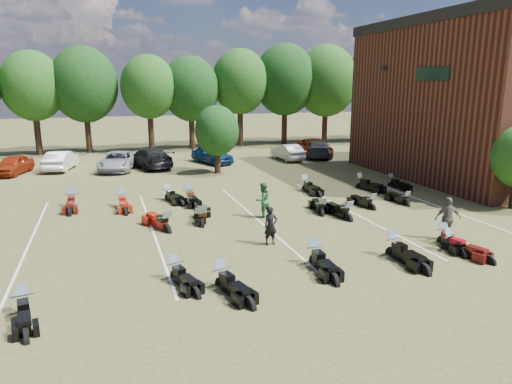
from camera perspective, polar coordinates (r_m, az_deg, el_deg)
name	(u,v)px	position (r m, az deg, el deg)	size (l,w,h in m)	color
ground	(346,234)	(20.43, 11.19, -5.16)	(160.00, 160.00, 0.00)	brown
car_0	(13,165)	(37.49, -28.10, 3.02)	(1.63, 4.05, 1.38)	maroon
car_1	(61,160)	(37.83, -23.18, 3.66)	(1.55, 4.46, 1.47)	silver
car_2	(118,161)	(36.23, -16.91, 3.72)	(2.32, 5.04, 1.40)	#9A9CA2
car_3	(149,158)	(36.71, -13.22, 4.18)	(2.16, 5.32, 1.55)	black
car_4	(212,154)	(37.92, -5.52, 4.71)	(1.75, 4.36, 1.49)	navy
car_5	(287,152)	(39.54, 3.95, 5.02)	(1.46, 4.17, 1.37)	#B0AFAB
car_6	(314,148)	(41.66, 7.30, 5.50)	(2.60, 5.65, 1.57)	#571504
car_7	(318,149)	(41.26, 7.75, 5.37)	(2.12, 5.22, 1.51)	#343438
person_black	(271,226)	(18.53, 1.84, -4.26)	(0.58, 0.38, 1.59)	black
person_green	(263,200)	(22.30, 0.84, -1.01)	(0.85, 0.66, 1.74)	#266533
person_grey	(448,218)	(20.74, 22.86, -3.06)	(1.07, 0.45, 1.83)	#615D53
motorcycle_0	(25,314)	(15.00, -26.95, -13.45)	(0.68, 2.12, 1.18)	black
motorcycle_1	(175,279)	(15.84, -10.03, -10.69)	(0.68, 2.13, 1.19)	black
motorcycle_2	(222,287)	(15.10, -4.30, -11.76)	(0.73, 2.29, 1.28)	black
motorcycle_3	(392,256)	(18.34, 16.67, -7.65)	(0.78, 2.46, 1.37)	black
motorcycle_4	(314,264)	(16.96, 7.29, -8.93)	(0.76, 2.40, 1.34)	black
motorcycle_5	(442,243)	(20.43, 22.24, -5.94)	(0.68, 2.14, 1.19)	black
motorcycle_6	(449,251)	(19.65, 22.95, -6.75)	(0.71, 2.22, 1.24)	#500D0B
motorcycle_7	(167,232)	(20.71, -11.09, -4.90)	(0.80, 2.51, 1.40)	#A0130B
motorcycle_8	(203,226)	(21.31, -6.66, -4.22)	(0.79, 2.47, 1.38)	black
motorcycle_9	(200,225)	(21.39, -7.07, -4.16)	(0.70, 2.20, 1.22)	black
motorcycle_10	(322,215)	(23.09, 8.20, -2.88)	(0.72, 2.26, 1.26)	black
motorcycle_11	(347,220)	(22.45, 11.37, -3.48)	(0.78, 2.45, 1.36)	black
motorcycle_12	(406,205)	(25.97, 18.19, -1.59)	(0.64, 2.02, 1.13)	black
motorcycle_13	(371,209)	(24.65, 14.21, -2.11)	(0.70, 2.20, 1.23)	black
motorcycle_14	(73,206)	(26.39, -21.94, -1.67)	(0.78, 2.45, 1.37)	#500F0B
motorcycle_15	(122,206)	(25.52, -16.41, -1.72)	(0.75, 2.36, 1.31)	#991D0B
motorcycle_16	(168,200)	(26.36, -10.90, -0.94)	(0.73, 2.29, 1.28)	black
motorcycle_17	(189,201)	(25.83, -8.37, -1.14)	(0.77, 2.40, 1.34)	black
motorcycle_18	(305,190)	(28.28, 6.17, 0.20)	(0.77, 2.42, 1.35)	black
motorcycle_19	(360,188)	(29.42, 12.92, 0.45)	(0.77, 2.41, 1.34)	black
motorcycle_20	(391,187)	(30.44, 16.56, 0.66)	(0.67, 2.11, 1.17)	black
tree_line	(194,85)	(46.61, -7.77, 13.13)	(56.00, 6.00, 9.79)	black
young_tree_midfield	(217,131)	(33.36, -4.92, 7.62)	(3.20, 3.20, 4.70)	black
parking_lines	(259,221)	(21.86, 0.41, -3.65)	(20.10, 14.00, 0.01)	silver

